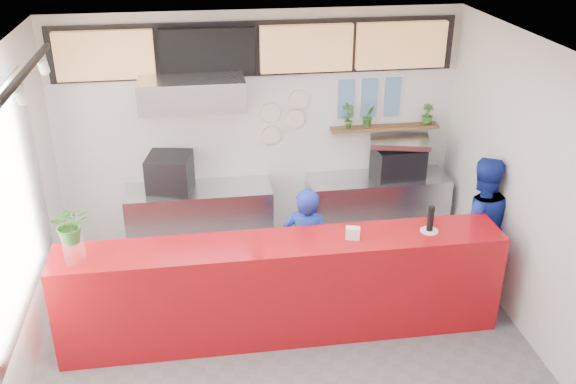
# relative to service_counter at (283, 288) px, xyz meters

# --- Properties ---
(floor) EXTENTS (5.00, 5.00, 0.00)m
(floor) POSITION_rel_service_counter_xyz_m (0.00, -0.40, -0.55)
(floor) COLOR slate
(floor) RESTS_ON ground
(ceiling) EXTENTS (5.00, 5.00, 0.00)m
(ceiling) POSITION_rel_service_counter_xyz_m (0.00, -0.40, 2.45)
(ceiling) COLOR silver
(wall_back) EXTENTS (5.00, 0.00, 5.00)m
(wall_back) POSITION_rel_service_counter_xyz_m (0.00, 2.10, 0.95)
(wall_back) COLOR white
(wall_back) RESTS_ON ground
(wall_left) EXTENTS (0.00, 5.00, 5.00)m
(wall_left) POSITION_rel_service_counter_xyz_m (-2.50, -0.40, 0.95)
(wall_left) COLOR white
(wall_left) RESTS_ON ground
(wall_right) EXTENTS (0.00, 5.00, 5.00)m
(wall_right) POSITION_rel_service_counter_xyz_m (2.50, -0.40, 0.95)
(wall_right) COLOR white
(wall_right) RESTS_ON ground
(service_counter) EXTENTS (4.50, 0.60, 1.10)m
(service_counter) POSITION_rel_service_counter_xyz_m (0.00, 0.00, 0.00)
(service_counter) COLOR #AF0C13
(service_counter) RESTS_ON ground
(cream_band) EXTENTS (5.00, 0.02, 0.80)m
(cream_band) POSITION_rel_service_counter_xyz_m (0.00, 2.09, 2.05)
(cream_band) COLOR beige
(cream_band) RESTS_ON wall_back
(prep_bench) EXTENTS (1.80, 0.60, 0.90)m
(prep_bench) POSITION_rel_service_counter_xyz_m (-0.80, 1.80, -0.10)
(prep_bench) COLOR #B2B5BA
(prep_bench) RESTS_ON ground
(panini_oven) EXTENTS (0.60, 0.60, 0.46)m
(panini_oven) POSITION_rel_service_counter_xyz_m (-1.13, 1.80, 0.58)
(panini_oven) COLOR black
(panini_oven) RESTS_ON prep_bench
(extraction_hood) EXTENTS (1.20, 0.70, 0.35)m
(extraction_hood) POSITION_rel_service_counter_xyz_m (-0.80, 1.75, 1.60)
(extraction_hood) COLOR #B2B5BA
(extraction_hood) RESTS_ON ceiling
(hood_lip) EXTENTS (1.20, 0.69, 0.31)m
(hood_lip) POSITION_rel_service_counter_xyz_m (-0.80, 1.75, 1.40)
(hood_lip) COLOR #B2B5BA
(hood_lip) RESTS_ON ceiling
(right_bench) EXTENTS (1.80, 0.60, 0.90)m
(right_bench) POSITION_rel_service_counter_xyz_m (1.50, 1.80, -0.10)
(right_bench) COLOR #B2B5BA
(right_bench) RESTS_ON ground
(espresso_machine) EXTENTS (0.64, 0.48, 0.39)m
(espresso_machine) POSITION_rel_service_counter_xyz_m (1.75, 1.80, 0.55)
(espresso_machine) COLOR black
(espresso_machine) RESTS_ON right_bench
(espresso_tray) EXTENTS (0.84, 0.67, 0.07)m
(espresso_tray) POSITION_rel_service_counter_xyz_m (1.75, 1.80, 0.83)
(espresso_tray) COLOR silver
(espresso_tray) RESTS_ON espresso_machine
(herb_shelf) EXTENTS (1.40, 0.18, 0.04)m
(herb_shelf) POSITION_rel_service_counter_xyz_m (1.60, 2.00, 0.95)
(herb_shelf) COLOR brown
(herb_shelf) RESTS_ON wall_back
(menu_board_far_left) EXTENTS (1.10, 0.10, 0.55)m
(menu_board_far_left) POSITION_rel_service_counter_xyz_m (-1.75, 1.98, 2.00)
(menu_board_far_left) COLOR tan
(menu_board_far_left) RESTS_ON wall_back
(menu_board_mid_left) EXTENTS (1.10, 0.10, 0.55)m
(menu_board_mid_left) POSITION_rel_service_counter_xyz_m (-0.59, 1.98, 2.00)
(menu_board_mid_left) COLOR black
(menu_board_mid_left) RESTS_ON wall_back
(menu_board_mid_right) EXTENTS (1.10, 0.10, 0.55)m
(menu_board_mid_right) POSITION_rel_service_counter_xyz_m (0.57, 1.98, 2.00)
(menu_board_mid_right) COLOR tan
(menu_board_mid_right) RESTS_ON wall_back
(menu_board_far_right) EXTENTS (1.10, 0.10, 0.55)m
(menu_board_far_right) POSITION_rel_service_counter_xyz_m (1.73, 1.98, 2.00)
(menu_board_far_right) COLOR tan
(menu_board_far_right) RESTS_ON wall_back
(soffit) EXTENTS (4.80, 0.04, 0.65)m
(soffit) POSITION_rel_service_counter_xyz_m (0.00, 2.06, 2.00)
(soffit) COLOR black
(soffit) RESTS_ON wall_back
(window_pane) EXTENTS (0.04, 2.20, 1.90)m
(window_pane) POSITION_rel_service_counter_xyz_m (-2.47, -0.10, 1.15)
(window_pane) COLOR silver
(window_pane) RESTS_ON wall_left
(window_frame) EXTENTS (0.03, 2.30, 2.00)m
(window_frame) POSITION_rel_service_counter_xyz_m (-2.45, -0.10, 1.15)
(window_frame) COLOR #B2B5BA
(window_frame) RESTS_ON wall_left
(track_rail) EXTENTS (0.05, 2.40, 0.04)m
(track_rail) POSITION_rel_service_counter_xyz_m (-2.10, -0.40, 2.39)
(track_rail) COLOR black
(track_rail) RESTS_ON ceiling
(dec_plate_a) EXTENTS (0.24, 0.03, 0.24)m
(dec_plate_a) POSITION_rel_service_counter_xyz_m (0.15, 2.07, 1.20)
(dec_plate_a) COLOR silver
(dec_plate_a) RESTS_ON wall_back
(dec_plate_b) EXTENTS (0.24, 0.03, 0.24)m
(dec_plate_b) POSITION_rel_service_counter_xyz_m (0.45, 2.07, 1.10)
(dec_plate_b) COLOR silver
(dec_plate_b) RESTS_ON wall_back
(dec_plate_c) EXTENTS (0.24, 0.03, 0.24)m
(dec_plate_c) POSITION_rel_service_counter_xyz_m (0.15, 2.07, 0.90)
(dec_plate_c) COLOR silver
(dec_plate_c) RESTS_ON wall_back
(dec_plate_d) EXTENTS (0.24, 0.03, 0.24)m
(dec_plate_d) POSITION_rel_service_counter_xyz_m (0.50, 2.07, 1.35)
(dec_plate_d) COLOR silver
(dec_plate_d) RESTS_ON wall_back
(photo_frame_a) EXTENTS (0.20, 0.02, 0.25)m
(photo_frame_a) POSITION_rel_service_counter_xyz_m (1.10, 2.08, 1.45)
(photo_frame_a) COLOR #598CBF
(photo_frame_a) RESTS_ON wall_back
(photo_frame_b) EXTENTS (0.20, 0.02, 0.25)m
(photo_frame_b) POSITION_rel_service_counter_xyz_m (1.40, 2.08, 1.45)
(photo_frame_b) COLOR #598CBF
(photo_frame_b) RESTS_ON wall_back
(photo_frame_c) EXTENTS (0.20, 0.02, 0.25)m
(photo_frame_c) POSITION_rel_service_counter_xyz_m (1.70, 2.08, 1.45)
(photo_frame_c) COLOR #598CBF
(photo_frame_c) RESTS_ON wall_back
(photo_frame_d) EXTENTS (0.20, 0.02, 0.25)m
(photo_frame_d) POSITION_rel_service_counter_xyz_m (1.10, 2.08, 1.20)
(photo_frame_d) COLOR #598CBF
(photo_frame_d) RESTS_ON wall_back
(photo_frame_e) EXTENTS (0.20, 0.02, 0.25)m
(photo_frame_e) POSITION_rel_service_counter_xyz_m (1.40, 2.08, 1.20)
(photo_frame_e) COLOR #598CBF
(photo_frame_e) RESTS_ON wall_back
(photo_frame_f) EXTENTS (0.20, 0.02, 0.25)m
(photo_frame_f) POSITION_rel_service_counter_xyz_m (1.70, 2.08, 1.20)
(photo_frame_f) COLOR #598CBF
(photo_frame_f) RESTS_ON wall_back
(staff_center) EXTENTS (0.63, 0.54, 1.45)m
(staff_center) POSITION_rel_service_counter_xyz_m (0.33, 0.46, 0.17)
(staff_center) COLOR navy
(staff_center) RESTS_ON ground
(staff_right) EXTENTS (0.88, 0.72, 1.65)m
(staff_right) POSITION_rel_service_counter_xyz_m (2.31, 0.52, 0.27)
(staff_right) COLOR navy
(staff_right) RESTS_ON ground
(herb_a) EXTENTS (0.20, 0.17, 0.32)m
(herb_a) POSITION_rel_service_counter_xyz_m (1.12, 2.00, 1.13)
(herb_a) COLOR #366B25
(herb_a) RESTS_ON herb_shelf
(herb_b) EXTENTS (0.19, 0.17, 0.29)m
(herb_b) POSITION_rel_service_counter_xyz_m (1.38, 2.00, 1.11)
(herb_b) COLOR #366B25
(herb_b) RESTS_ON herb_shelf
(herb_d) EXTENTS (0.15, 0.14, 0.26)m
(herb_d) POSITION_rel_service_counter_xyz_m (2.16, 2.00, 1.10)
(herb_d) COLOR #366B25
(herb_d) RESTS_ON herb_shelf
(glass_vase) EXTENTS (0.25, 0.25, 0.24)m
(glass_vase) POSITION_rel_service_counter_xyz_m (-1.97, -0.09, 0.67)
(glass_vase) COLOR white
(glass_vase) RESTS_ON service_counter
(basil_vase) EXTENTS (0.41, 0.38, 0.38)m
(basil_vase) POSITION_rel_service_counter_xyz_m (-1.97, -0.09, 0.96)
(basil_vase) COLOR #366B25
(basil_vase) RESTS_ON glass_vase
(napkin_holder) EXTENTS (0.16, 0.12, 0.12)m
(napkin_holder) POSITION_rel_service_counter_xyz_m (0.70, -0.03, 0.61)
(napkin_holder) COLOR white
(napkin_holder) RESTS_ON service_counter
(white_plate) EXTENTS (0.20, 0.20, 0.01)m
(white_plate) POSITION_rel_service_counter_xyz_m (1.51, -0.01, 0.56)
(white_plate) COLOR white
(white_plate) RESTS_ON service_counter
(pepper_mill) EXTENTS (0.08, 0.08, 0.27)m
(pepper_mill) POSITION_rel_service_counter_xyz_m (1.51, -0.01, 0.70)
(pepper_mill) COLOR black
(pepper_mill) RESTS_ON white_plate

